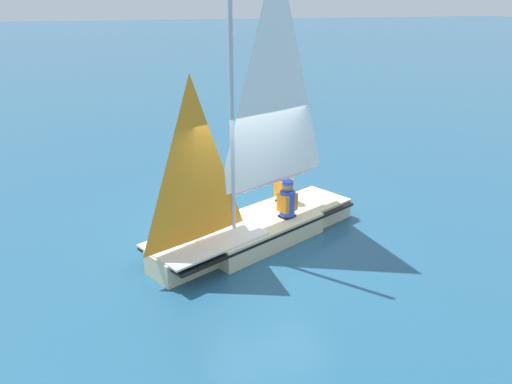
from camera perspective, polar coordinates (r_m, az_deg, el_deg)
The scene contains 4 objects.
ground_plane at distance 9.89m, azimuth -0.00°, elevation -5.51°, with size 260.00×260.00×0.00m, color #235675.
sailboat_main at distance 9.58m, azimuth 0.08°, elevation -1.42°, with size 4.66×2.97×5.44m.
sailor_helm at distance 9.83m, azimuth 3.58°, elevation -1.67°, with size 0.41×0.39×1.16m.
sailor_crew at distance 10.59m, azimuth 3.18°, elevation 0.03°, with size 0.41×0.39×1.16m.
Camera 1 is at (3.03, 8.32, 4.40)m, focal length 35.00 mm.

